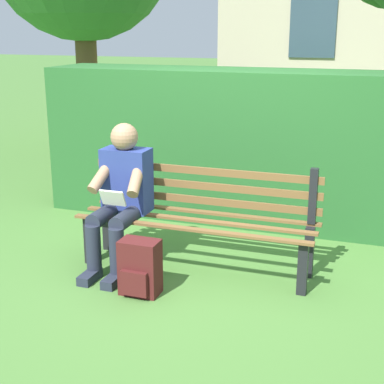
% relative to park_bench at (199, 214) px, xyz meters
% --- Properties ---
extents(ground, '(60.00, 60.00, 0.00)m').
position_rel_park_bench_xyz_m(ground, '(0.00, 0.08, -0.44)').
color(ground, '#477533').
extents(park_bench, '(1.91, 0.48, 0.86)m').
position_rel_park_bench_xyz_m(park_bench, '(0.00, 0.00, 0.00)').
color(park_bench, black).
rests_on(park_bench, ground).
extents(person_seated, '(0.44, 0.73, 1.16)m').
position_rel_park_bench_xyz_m(person_seated, '(0.60, 0.18, 0.17)').
color(person_seated, navy).
rests_on(person_seated, ground).
extents(hedge_backdrop, '(4.80, 0.85, 1.61)m').
position_rel_park_bench_xyz_m(hedge_backdrop, '(-0.46, -1.31, 0.35)').
color(hedge_backdrop, '#265B28').
rests_on(hedge_backdrop, ground).
extents(backpack, '(0.29, 0.25, 0.41)m').
position_rel_park_bench_xyz_m(backpack, '(0.25, 0.62, -0.24)').
color(backpack, '#4C1919').
rests_on(backpack, ground).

